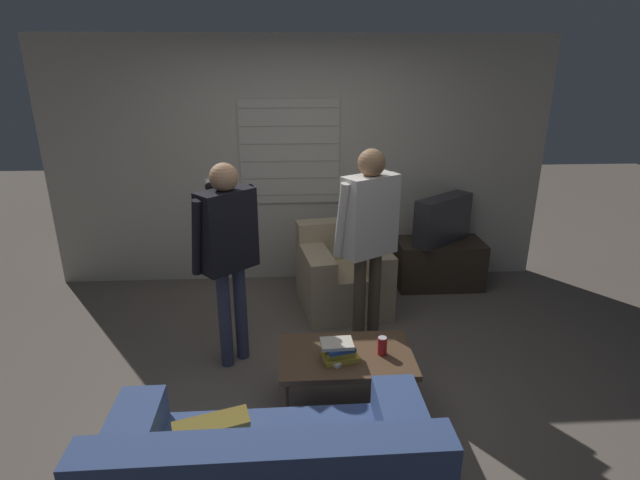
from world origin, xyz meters
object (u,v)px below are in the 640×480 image
at_px(armchair_beige, 342,274).
at_px(spare_remote, 332,362).
at_px(person_right_standing, 368,226).
at_px(soda_can, 382,346).
at_px(book_stack, 339,351).
at_px(coffee_table, 346,359).
at_px(tv, 443,219).
at_px(person_left_standing, 227,241).

relative_size(armchair_beige, spare_remote, 7.44).
distance_m(person_right_standing, spare_remote, 1.16).
distance_m(person_right_standing, soda_can, 0.99).
bearing_deg(book_stack, coffee_table, 47.58).
xyz_separation_m(person_right_standing, spare_remote, (-0.36, -0.90, -0.63)).
height_order(person_right_standing, soda_can, person_right_standing).
bearing_deg(armchair_beige, coffee_table, 75.91).
bearing_deg(tv, soda_can, 26.52).
height_order(person_left_standing, book_stack, person_left_standing).
xyz_separation_m(tv, book_stack, (-1.27, -2.01, -0.25)).
bearing_deg(soda_can, person_left_standing, 149.15).
height_order(tv, spare_remote, tv).
distance_m(armchair_beige, person_right_standing, 1.05).
relative_size(person_right_standing, soda_can, 13.38).
bearing_deg(spare_remote, person_left_standing, 91.13).
height_order(armchair_beige, coffee_table, armchair_beige).
height_order(coffee_table, book_stack, book_stack).
height_order(person_left_standing, soda_can, person_left_standing).
bearing_deg(spare_remote, soda_can, -27.08).
distance_m(coffee_table, person_right_standing, 1.08).
height_order(person_right_standing, spare_remote, person_right_standing).
xyz_separation_m(armchair_beige, spare_remote, (-0.24, -1.65, 0.11)).
height_order(soda_can, spare_remote, soda_can).
bearing_deg(person_left_standing, armchair_beige, 0.94).
height_order(coffee_table, soda_can, soda_can).
relative_size(person_left_standing, soda_can, 12.88).
distance_m(book_stack, spare_remote, 0.09).
bearing_deg(person_right_standing, soda_can, -121.76).
distance_m(soda_can, spare_remote, 0.37).
relative_size(soda_can, spare_remote, 1.03).
bearing_deg(spare_remote, book_stack, 4.05).
distance_m(armchair_beige, coffee_table, 1.54).
bearing_deg(soda_can, person_right_standing, 89.44).
xyz_separation_m(armchair_beige, person_right_standing, (0.12, -0.74, 0.74)).
relative_size(book_stack, soda_can, 2.06).
xyz_separation_m(armchair_beige, coffee_table, (-0.13, -1.53, 0.05)).
relative_size(coffee_table, soda_can, 7.19).
distance_m(armchair_beige, soda_can, 1.56).
xyz_separation_m(tv, spare_remote, (-1.32, -2.06, -0.30)).
bearing_deg(person_right_standing, armchair_beige, 67.99).
bearing_deg(person_right_standing, coffee_table, -138.77).
distance_m(person_left_standing, book_stack, 1.17).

